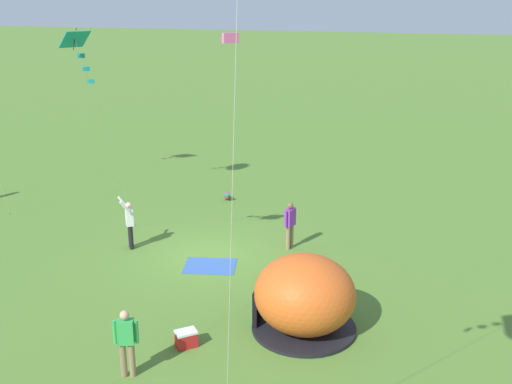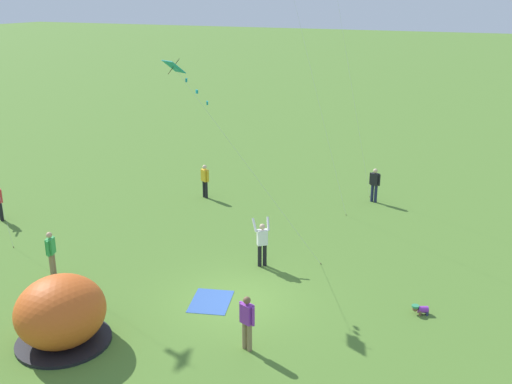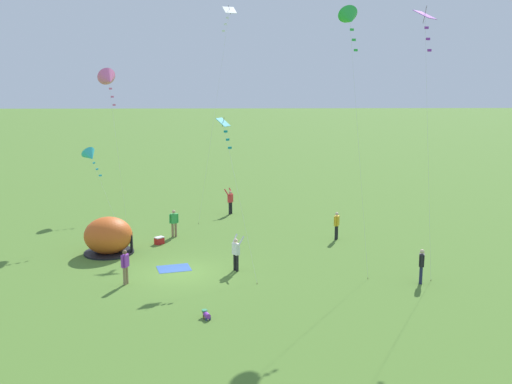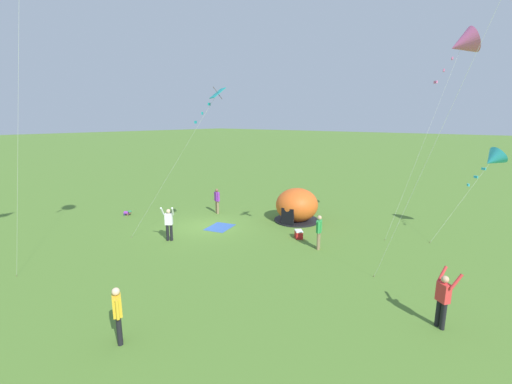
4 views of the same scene
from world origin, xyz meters
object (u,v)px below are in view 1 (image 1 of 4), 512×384
Objects in this scene: toddler_crawling at (227,196)px; cooler_box at (186,339)px; person_with_toddler at (290,223)px; popup_tent at (304,296)px; person_center_field at (126,340)px; person_arms_raised at (129,222)px; kite_teal at (80,52)px.

cooler_box is at bearing 107.08° from toddler_crawling.
popup_tent is at bearing 110.42° from person_with_toddler.
person_center_field and person_with_toddler have the same top height.
toddler_crawling is (3.45, -11.24, -0.04)m from cooler_box.
person_with_toddler is (-4.14, 4.27, 0.79)m from toddler_crawling.
person_arms_raised is 0.24× the size of kite_teal.
person_arms_raised is at bearing -24.30° from popup_tent.
popup_tent is 5.50m from person_with_toddler.
toddler_crawling is 0.32× the size of person_center_field.
popup_tent is at bearing 155.70° from person_arms_raised.
person_arms_raised is (3.93, -6.69, 0.03)m from person_center_field.
person_center_field is 8.68m from person_with_toddler.
person_with_toddler reaches higher than cooler_box.
kite_teal reaches higher than cooler_box.
person_arms_raised reaches higher than person_center_field.
cooler_box is 0.37× the size of person_center_field.
cooler_box is 0.08× the size of kite_teal.
person_center_field is (3.33, 3.41, -0.03)m from popup_tent.
person_center_field is at bearing 102.01° from toddler_crawling.
popup_tent reaches higher than cooler_box.
toddler_crawling is (6.06, -9.43, -0.82)m from popup_tent.
toddler_crawling is at bearing -72.92° from cooler_box.
kite_teal is at bearing -48.99° from person_center_field.
person_arms_raised reaches higher than toddler_crawling.
person_center_field reaches higher than toddler_crawling.
popup_tent is 1.63× the size of person_center_field.
person_arms_raised is at bearing -78.25° from kite_teal.
person_center_field is 7.76m from person_arms_raised.
kite_teal is at bearing 44.81° from person_with_toddler.
toddler_crawling is 11.35m from kite_teal.
popup_tent is 4.42× the size of cooler_box.
person_arms_raised is at bearing 78.92° from toddler_crawling.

